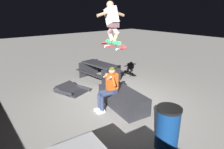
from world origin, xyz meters
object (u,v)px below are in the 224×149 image
Objects in this scene: skateboard at (113,46)px; kicker_ramp at (72,90)px; ledge_box_main at (123,99)px; trash_bin at (167,128)px; skater_airborne at (112,21)px; picnic_table_back at (99,69)px; person_sitting_on_ledge at (109,86)px.

kicker_ramp is at bearing 9.26° from skateboard.
ledge_box_main is 1.80× the size of skateboard.
trash_bin reaches higher than kicker_ramp.
skateboard reaches higher than kicker_ramp.
skater_airborne is 0.90× the size of kicker_ramp.
ledge_box_main is 1.65× the size of skater_airborne.
picnic_table_back is at bearing -16.90° from trash_bin.
skateboard is 0.82× the size of kicker_ramp.
skateboard is 2.90m from kicker_ramp.
skateboard is (0.01, 0.39, 1.76)m from ledge_box_main.
person_sitting_on_ledge is 1.37× the size of trash_bin.
skater_airborne is at bearing -3.08° from skateboard.
picnic_table_back is (2.44, -1.34, -0.27)m from person_sitting_on_ledge.
person_sitting_on_ledge is 1.22× the size of skater_airborne.
skateboard reaches higher than picnic_table_back.
skater_airborne is (0.06, -0.00, 0.69)m from skateboard.
kicker_ramp is 1.77m from picnic_table_back.
person_sitting_on_ledge is at bearing -1.85° from trash_bin.
picnic_table_back is at bearing -19.20° from ledge_box_main.
person_sitting_on_ledge is at bearing 17.44° from skateboard.
kicker_ramp is at bearing 8.63° from person_sitting_on_ledge.
skateboard is 1.03× the size of trash_bin.
skateboard is at bearing -170.74° from kicker_ramp.
ledge_box_main is 2.76m from picnic_table_back.
kicker_ramp is at bearing 9.59° from skater_airborne.
person_sitting_on_ledge reaches higher than ledge_box_main.
trash_bin is (-2.07, 0.12, -1.52)m from skateboard.
person_sitting_on_ledge is 1.94m from skater_airborne.
picnic_table_back is (2.60, -0.91, 0.23)m from ledge_box_main.
skateboard is at bearing -3.25° from trash_bin.
skateboard reaches higher than ledge_box_main.
person_sitting_on_ledge is 2.10m from kicker_ramp.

